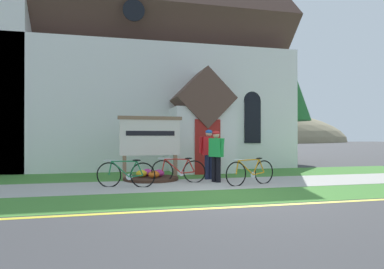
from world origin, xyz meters
TOP-DOWN VIEW (x-y plane):
  - ground at (0.00, 4.00)m, footprint 140.00×140.00m
  - sidewalk_slab at (-1.76, 1.95)m, footprint 32.00×2.42m
  - grass_verge at (-1.76, -0.29)m, footprint 32.00×2.06m
  - church_lawn at (-1.76, 4.62)m, footprint 24.00×2.92m
  - curb_paint_stripe at (-1.76, -1.47)m, footprint 28.00×0.16m
  - church_building at (-2.23, 10.70)m, footprint 15.42×11.68m
  - church_sign at (-1.37, 3.47)m, footprint 2.18×0.24m
  - flower_bed at (-1.37, 3.28)m, footprint 1.80×1.80m
  - bicycle_black at (-2.25, 1.86)m, footprint 1.64×0.57m
  - bicycle_orange at (-0.59, 2.54)m, footprint 1.63×0.69m
  - bicycle_silver at (1.39, 1.45)m, footprint 1.74×0.55m
  - cyclist_in_blue_jersey at (0.55, 2.99)m, footprint 0.66×0.30m
  - cyclist_in_green_jersey at (0.56, 2.22)m, footprint 0.42×0.73m
  - roadside_conifer at (6.70, 9.26)m, footprint 2.99×2.99m
  - distant_hill at (12.30, 75.91)m, footprint 93.40×51.01m

SIDE VIEW (x-z plane):
  - ground at x=0.00m, z-range 0.00..0.00m
  - distant_hill at x=12.30m, z-range -9.91..9.91m
  - curb_paint_stripe at x=-1.76m, z-range 0.00..0.01m
  - grass_verge at x=-1.76m, z-range 0.00..0.01m
  - church_lawn at x=-1.76m, z-range 0.00..0.01m
  - sidewalk_slab at x=-1.76m, z-range 0.00..0.01m
  - flower_bed at x=-1.37m, z-range -0.07..0.27m
  - bicycle_orange at x=-0.59m, z-range -0.03..0.77m
  - bicycle_black at x=-2.25m, z-range -0.03..0.78m
  - bicycle_silver at x=1.39m, z-range -0.03..0.79m
  - cyclist_in_green_jersey at x=0.56m, z-range 0.13..1.76m
  - cyclist_in_blue_jersey at x=0.55m, z-range 0.14..1.82m
  - church_sign at x=-1.37m, z-range 0.34..2.47m
  - roadside_conifer at x=6.70m, z-range 1.14..7.97m
  - church_building at x=-2.23m, z-range -1.55..11.59m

